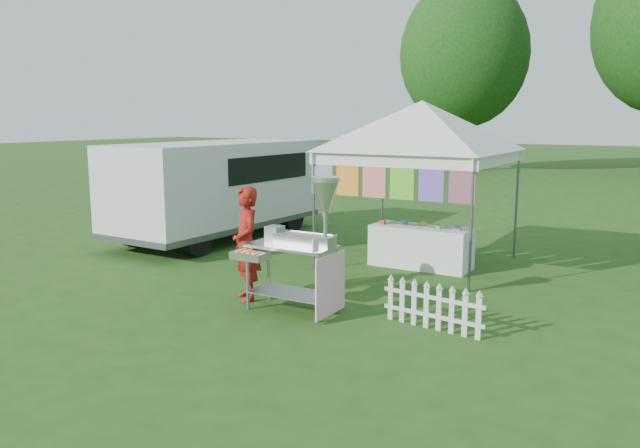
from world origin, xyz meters
The scene contains 8 objects.
ground centered at (0.00, 0.00, 0.00)m, with size 120.00×120.00×0.00m, color #204B15.
canopy_main centered at (0.00, 3.49, 2.99)m, with size 4.24×4.24×3.45m.
tree_left centered at (-6.00, 24.00, 5.83)m, with size 6.40×6.40×9.53m.
donut_cart centered at (-0.23, -0.15, 1.13)m, with size 1.38×0.94×1.92m.
vendor centered at (-1.31, -0.02, 0.85)m, with size 0.62×0.41×1.70m, color maroon.
cargo_van centered at (-4.82, 3.63, 1.16)m, with size 2.19×5.24×2.16m.
picket_fence centered at (1.56, 0.12, 0.29)m, with size 1.43×0.21×0.56m.
display_table centered at (0.15, 3.24, 0.38)m, with size 1.80×0.70×0.75m, color white.
Camera 1 is at (4.26, -7.22, 2.69)m, focal length 35.00 mm.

